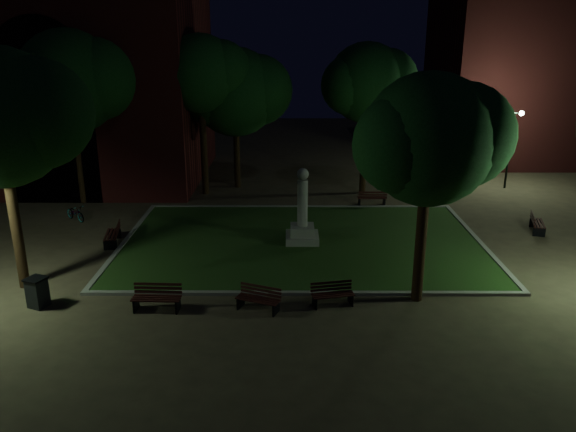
{
  "coord_description": "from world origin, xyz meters",
  "views": [
    {
      "loc": [
        -0.52,
        -20.6,
        8.5
      ],
      "look_at": [
        -0.6,
        1.0,
        1.53
      ],
      "focal_mm": 35.0,
      "sensor_mm": 36.0,
      "label": 1
    }
  ],
  "objects_px": {
    "bench_near_left": "(259,299)",
    "bench_west_near": "(157,298)",
    "bench_left_side": "(114,235)",
    "bench_far_side": "(372,199)",
    "trash_bin": "(37,292)",
    "monument": "(302,222)",
    "bicycle": "(75,213)",
    "bench_near_right": "(332,295)",
    "bench_right_side": "(536,224)"
  },
  "relations": [
    {
      "from": "bench_west_near",
      "to": "bench_near_left",
      "type": "bearing_deg",
      "value": 2.32
    },
    {
      "from": "monument",
      "to": "bench_far_side",
      "type": "bearing_deg",
      "value": 55.85
    },
    {
      "from": "bench_near_left",
      "to": "bench_far_side",
      "type": "bearing_deg",
      "value": 87.55
    },
    {
      "from": "trash_bin",
      "to": "bench_far_side",
      "type": "bearing_deg",
      "value": 42.55
    },
    {
      "from": "bench_far_side",
      "to": "trash_bin",
      "type": "xyz_separation_m",
      "value": [
        -12.54,
        -11.51,
        0.13
      ]
    },
    {
      "from": "bench_near_left",
      "to": "bench_near_right",
      "type": "height_order",
      "value": "bench_near_left"
    },
    {
      "from": "monument",
      "to": "bench_near_left",
      "type": "height_order",
      "value": "monument"
    },
    {
      "from": "bicycle",
      "to": "bench_near_left",
      "type": "bearing_deg",
      "value": -94.58
    },
    {
      "from": "bench_right_side",
      "to": "bench_west_near",
      "type": "bearing_deg",
      "value": 132.26
    },
    {
      "from": "trash_bin",
      "to": "bench_left_side",
      "type": "bearing_deg",
      "value": 82.71
    },
    {
      "from": "bench_right_side",
      "to": "monument",
      "type": "bearing_deg",
      "value": 113.76
    },
    {
      "from": "bench_near_right",
      "to": "bench_far_side",
      "type": "relative_size",
      "value": 0.99
    },
    {
      "from": "bench_west_near",
      "to": "bench_far_side",
      "type": "relative_size",
      "value": 1.07
    },
    {
      "from": "monument",
      "to": "bench_left_side",
      "type": "height_order",
      "value": "monument"
    },
    {
      "from": "monument",
      "to": "bench_right_side",
      "type": "distance_m",
      "value": 10.75
    },
    {
      "from": "bench_near_left",
      "to": "bicycle",
      "type": "xyz_separation_m",
      "value": [
        -9.31,
        9.2,
        0.01
      ]
    },
    {
      "from": "bench_near_right",
      "to": "bench_west_near",
      "type": "height_order",
      "value": "bench_west_near"
    },
    {
      "from": "bench_near_left",
      "to": "bench_right_side",
      "type": "height_order",
      "value": "bench_right_side"
    },
    {
      "from": "bench_near_right",
      "to": "bench_far_side",
      "type": "bearing_deg",
      "value": 64.14
    },
    {
      "from": "bench_right_side",
      "to": "trash_bin",
      "type": "xyz_separation_m",
      "value": [
        -19.41,
        -7.44,
        0.13
      ]
    },
    {
      "from": "bench_far_side",
      "to": "trash_bin",
      "type": "height_order",
      "value": "trash_bin"
    },
    {
      "from": "bench_left_side",
      "to": "bench_near_left",
      "type": "bearing_deg",
      "value": 37.49
    },
    {
      "from": "monument",
      "to": "bench_near_left",
      "type": "relative_size",
      "value": 2.1
    },
    {
      "from": "bench_near_left",
      "to": "bicycle",
      "type": "relative_size",
      "value": 1.04
    },
    {
      "from": "bench_near_left",
      "to": "trash_bin",
      "type": "relative_size",
      "value": 1.5
    },
    {
      "from": "bench_left_side",
      "to": "bench_right_side",
      "type": "xyz_separation_m",
      "value": [
        18.67,
        1.64,
        -0.02
      ]
    },
    {
      "from": "bench_far_side",
      "to": "trash_bin",
      "type": "distance_m",
      "value": 17.02
    },
    {
      "from": "bench_left_side",
      "to": "trash_bin",
      "type": "distance_m",
      "value": 5.84
    },
    {
      "from": "bench_near_left",
      "to": "trash_bin",
      "type": "distance_m",
      "value": 7.25
    },
    {
      "from": "bench_right_side",
      "to": "bicycle",
      "type": "xyz_separation_m",
      "value": [
        -21.47,
        1.55,
        -0.0
      ]
    },
    {
      "from": "bench_near_left",
      "to": "bicycle",
      "type": "bearing_deg",
      "value": 157.16
    },
    {
      "from": "bench_near_left",
      "to": "bench_west_near",
      "type": "distance_m",
      "value": 3.29
    },
    {
      "from": "bench_near_right",
      "to": "bench_west_near",
      "type": "relative_size",
      "value": 0.93
    },
    {
      "from": "bench_west_near",
      "to": "bench_far_side",
      "type": "distance_m",
      "value": 14.53
    },
    {
      "from": "bench_near_right",
      "to": "bicycle",
      "type": "xyz_separation_m",
      "value": [
        -11.72,
        8.83,
        0.02
      ]
    },
    {
      "from": "bench_right_side",
      "to": "bench_far_side",
      "type": "height_order",
      "value": "bench_right_side"
    },
    {
      "from": "trash_bin",
      "to": "bench_near_left",
      "type": "bearing_deg",
      "value": -1.72
    },
    {
      "from": "bench_left_side",
      "to": "trash_bin",
      "type": "relative_size",
      "value": 1.64
    },
    {
      "from": "bench_right_side",
      "to": "bench_near_left",
      "type": "bearing_deg",
      "value": 138.09
    },
    {
      "from": "bench_far_side",
      "to": "bicycle",
      "type": "height_order",
      "value": "bench_far_side"
    },
    {
      "from": "bench_near_left",
      "to": "bench_near_right",
      "type": "relative_size",
      "value": 1.03
    },
    {
      "from": "bench_near_left",
      "to": "bench_left_side",
      "type": "relative_size",
      "value": 0.91
    },
    {
      "from": "trash_bin",
      "to": "bench_west_near",
      "type": "bearing_deg",
      "value": -3.17
    },
    {
      "from": "bench_near_right",
      "to": "monument",
      "type": "bearing_deg",
      "value": 86.95
    },
    {
      "from": "bench_left_side",
      "to": "bicycle",
      "type": "distance_m",
      "value": 4.25
    },
    {
      "from": "bench_left_side",
      "to": "monument",
      "type": "bearing_deg",
      "value": 81.47
    },
    {
      "from": "bench_near_left",
      "to": "bench_west_near",
      "type": "height_order",
      "value": "bench_west_near"
    },
    {
      "from": "bench_west_near",
      "to": "monument",
      "type": "bearing_deg",
      "value": 54.37
    },
    {
      "from": "monument",
      "to": "bench_right_side",
      "type": "bearing_deg",
      "value": 7.86
    },
    {
      "from": "bench_near_right",
      "to": "bench_right_side",
      "type": "relative_size",
      "value": 0.93
    }
  ]
}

